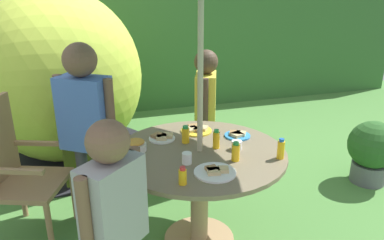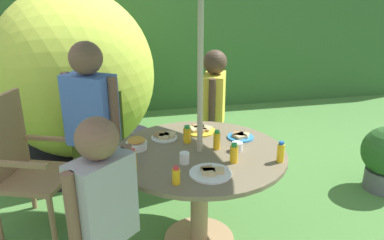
{
  "view_description": "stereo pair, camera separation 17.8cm",
  "coord_description": "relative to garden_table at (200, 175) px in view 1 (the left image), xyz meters",
  "views": [
    {
      "loc": [
        -0.7,
        -2.07,
        1.72
      ],
      "look_at": [
        -0.05,
        0.02,
        0.93
      ],
      "focal_mm": 34.1,
      "sensor_mm": 36.0,
      "label": 1
    },
    {
      "loc": [
        -0.53,
        -2.11,
        1.72
      ],
      "look_at": [
        -0.05,
        0.02,
        0.93
      ],
      "focal_mm": 34.1,
      "sensor_mm": 36.0,
      "label": 2
    }
  ],
  "objects": [
    {
      "name": "snack_bowl",
      "position": [
        -0.4,
        0.12,
        0.22
      ],
      "size": [
        0.14,
        0.14,
        0.08
      ],
      "color": "white",
      "rests_on": "garden_table"
    },
    {
      "name": "dome_tent",
      "position": [
        -0.91,
        1.82,
        0.33
      ],
      "size": [
        2.26,
        2.26,
        1.75
      ],
      "rotation": [
        0.0,
        0.0,
        0.25
      ],
      "color": "#B2C63F",
      "rests_on": "ground_plane"
    },
    {
      "name": "cup_far",
      "position": [
        -0.13,
        -0.15,
        0.21
      ],
      "size": [
        0.06,
        0.06,
        0.07
      ],
      "primitive_type": "cylinder",
      "color": "white",
      "rests_on": "garden_table"
    },
    {
      "name": "cup_near",
      "position": [
        0.24,
        -0.05,
        0.21
      ],
      "size": [
        0.07,
        0.07,
        0.06
      ],
      "primitive_type": "cylinder",
      "color": "white",
      "rests_on": "garden_table"
    },
    {
      "name": "child_in_grey_shirt",
      "position": [
        -0.61,
        -0.55,
        0.22
      ],
      "size": [
        0.34,
        0.33,
        1.18
      ],
      "rotation": [
        0.0,
        0.0,
        0.73
      ],
      "color": "brown",
      "rests_on": "ground_plane"
    },
    {
      "name": "juice_bottle_center_back",
      "position": [
        0.16,
        -0.21,
        0.24
      ],
      "size": [
        0.05,
        0.05,
        0.12
      ],
      "color": "yellow",
      "rests_on": "garden_table"
    },
    {
      "name": "juice_bottle_front_edge",
      "position": [
        -0.23,
        -0.39,
        0.23
      ],
      "size": [
        0.05,
        0.05,
        0.1
      ],
      "color": "yellow",
      "rests_on": "garden_table"
    },
    {
      "name": "plate_near_left",
      "position": [
        0.08,
        0.33,
        0.19
      ],
      "size": [
        0.23,
        0.23,
        0.03
      ],
      "color": "yellow",
      "rests_on": "garden_table"
    },
    {
      "name": "plate_mid_right",
      "position": [
        -0.01,
        -0.32,
        0.19
      ],
      "size": [
        0.25,
        0.25,
        0.03
      ],
      "color": "white",
      "rests_on": "garden_table"
    },
    {
      "name": "child_in_blue_shirt",
      "position": [
        -0.69,
        0.49,
        0.35
      ],
      "size": [
        0.41,
        0.37,
        1.38
      ],
      "rotation": [
        0.0,
        0.0,
        -0.61
      ],
      "color": "#3F3F47",
      "rests_on": "ground_plane"
    },
    {
      "name": "hedge_backdrop",
      "position": [
        0.0,
        3.39,
        0.29
      ],
      "size": [
        9.0,
        0.7,
        1.65
      ],
      "primitive_type": "cube",
      "color": "#33602D",
      "rests_on": "ground_plane"
    },
    {
      "name": "garden_table",
      "position": [
        0.0,
        0.0,
        0.0
      ],
      "size": [
        1.13,
        1.13,
        0.71
      ],
      "color": "tan",
      "rests_on": "ground_plane"
    },
    {
      "name": "child_in_yellow_shirt",
      "position": [
        0.34,
        0.86,
        0.25
      ],
      "size": [
        0.28,
        0.39,
        1.23
      ],
      "rotation": [
        0.0,
        0.0,
        -1.95
      ],
      "color": "brown",
      "rests_on": "ground_plane"
    },
    {
      "name": "plate_far_right",
      "position": [
        0.33,
        0.15,
        0.19
      ],
      "size": [
        0.19,
        0.19,
        0.03
      ],
      "color": "#338CD8",
      "rests_on": "garden_table"
    },
    {
      "name": "potted_plant",
      "position": [
        1.78,
        0.34,
        -0.21
      ],
      "size": [
        0.44,
        0.44,
        0.59
      ],
      "color": "#595960",
      "rests_on": "ground_plane"
    },
    {
      "name": "juice_bottle_near_right",
      "position": [
        -0.44,
        -0.16,
        0.24
      ],
      "size": [
        0.05,
        0.05,
        0.13
      ],
      "color": "yellow",
      "rests_on": "garden_table"
    },
    {
      "name": "juice_bottle_far_left",
      "position": [
        0.44,
        -0.26,
        0.24
      ],
      "size": [
        0.05,
        0.05,
        0.13
      ],
      "color": "yellow",
      "rests_on": "garden_table"
    },
    {
      "name": "juice_bottle_center_front",
      "position": [
        0.12,
        0.01,
        0.24
      ],
      "size": [
        0.05,
        0.05,
        0.13
      ],
      "color": "yellow",
      "rests_on": "garden_table"
    },
    {
      "name": "juice_bottle_mid_left",
      "position": [
        -0.05,
        0.15,
        0.24
      ],
      "size": [
        0.05,
        0.05,
        0.12
      ],
      "color": "yellow",
      "rests_on": "garden_table"
    },
    {
      "name": "wooden_chair",
      "position": [
        -1.2,
        0.46,
        0.02
      ],
      "size": [
        0.59,
        0.6,
        1.02
      ],
      "rotation": [
        0.0,
        0.0,
        1.21
      ],
      "color": "#93704C",
      "rests_on": "ground_plane"
    },
    {
      "name": "plate_back_edge",
      "position": [
        -0.19,
        0.26,
        0.19
      ],
      "size": [
        0.19,
        0.19,
        0.03
      ],
      "color": "white",
      "rests_on": "garden_table"
    }
  ]
}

